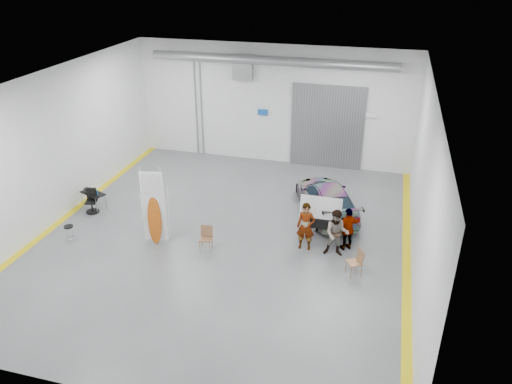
% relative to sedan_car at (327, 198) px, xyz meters
% --- Properties ---
extents(ground, '(16.00, 16.00, 0.00)m').
position_rel_sedan_car_xyz_m(ground, '(-3.56, -2.98, -0.67)').
color(ground, '#585B5F').
rests_on(ground, ground).
extents(room_shell, '(14.02, 16.18, 6.01)m').
position_rel_sedan_car_xyz_m(room_shell, '(-3.32, -0.76, 3.40)').
color(room_shell, silver).
rests_on(room_shell, ground).
extents(sedan_car, '(3.57, 5.01, 1.35)m').
position_rel_sedan_car_xyz_m(sedan_car, '(0.00, 0.00, 0.00)').
color(sedan_car, white).
rests_on(sedan_car, ground).
extents(person_a, '(0.68, 0.46, 1.85)m').
position_rel_sedan_car_xyz_m(person_a, '(-0.38, -2.98, 0.25)').
color(person_a, brown).
rests_on(person_a, ground).
extents(person_b, '(0.92, 0.73, 1.81)m').
position_rel_sedan_car_xyz_m(person_b, '(0.77, -3.13, 0.23)').
color(person_b, slate).
rests_on(person_b, ground).
extents(person_c, '(1.03, 0.89, 1.69)m').
position_rel_sedan_car_xyz_m(person_c, '(1.12, -2.62, 0.17)').
color(person_c, '#9A6633').
rests_on(person_c, ground).
extents(surfboard_display, '(0.87, 0.36, 3.10)m').
position_rel_sedan_car_xyz_m(surfboard_display, '(-5.93, -4.05, 0.58)').
color(surfboard_display, white).
rests_on(surfboard_display, ground).
extents(folding_chair_near, '(0.50, 0.52, 0.93)m').
position_rel_sedan_car_xyz_m(folding_chair_near, '(-3.88, -4.05, -0.38)').
color(folding_chair_near, brown).
rests_on(folding_chair_near, ground).
extents(folding_chair_far, '(0.61, 0.73, 0.96)m').
position_rel_sedan_car_xyz_m(folding_chair_far, '(1.52, -4.19, -0.37)').
color(folding_chair_far, brown).
rests_on(folding_chair_far, ground).
extents(shop_stool, '(0.36, 0.36, 0.70)m').
position_rel_sedan_car_xyz_m(shop_stool, '(-9.04, -4.88, -0.32)').
color(shop_stool, black).
rests_on(shop_stool, ground).
extents(work_table, '(1.25, 0.96, 0.91)m').
position_rel_sedan_car_xyz_m(work_table, '(-9.75, -2.14, 0.03)').
color(work_table, gray).
rests_on(work_table, ground).
extents(office_chair, '(0.56, 0.58, 1.03)m').
position_rel_sedan_car_xyz_m(office_chair, '(-9.54, -2.49, -0.22)').
color(office_chair, black).
rests_on(office_chair, ground).
extents(trunk_lid, '(1.57, 0.95, 0.04)m').
position_rel_sedan_car_xyz_m(trunk_lid, '(0.00, -2.07, 0.69)').
color(trunk_lid, silver).
rests_on(trunk_lid, sedan_car).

